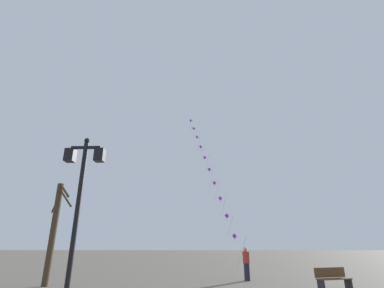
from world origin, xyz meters
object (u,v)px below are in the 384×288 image
at_px(kite_train, 210,171).
at_px(bare_tree, 54,229).
at_px(twin_lantern_lamp_post, 81,187).
at_px(kite_flyer, 246,263).
at_px(park_bench, 333,279).

relative_size(kite_train, bare_tree, 3.16).
bearing_deg(twin_lantern_lamp_post, bare_tree, 121.04).
xyz_separation_m(kite_flyer, park_bench, (3.23, -3.21, -0.45)).
bearing_deg(park_bench, bare_tree, 158.40).
bearing_deg(kite_train, park_bench, -64.75).
relative_size(bare_tree, park_bench, 2.94).
bearing_deg(kite_flyer, bare_tree, 90.16).
relative_size(twin_lantern_lamp_post, kite_flyer, 2.91).
distance_m(kite_train, kite_flyer, 10.12).
height_order(kite_train, park_bench, kite_train).
height_order(twin_lantern_lamp_post, kite_train, kite_train).
relative_size(kite_flyer, park_bench, 1.03).
bearing_deg(twin_lantern_lamp_post, kite_flyer, 55.31).
xyz_separation_m(twin_lantern_lamp_post, kite_train, (4.41, 15.81, 4.52)).
height_order(twin_lantern_lamp_post, bare_tree, twin_lantern_lamp_post).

